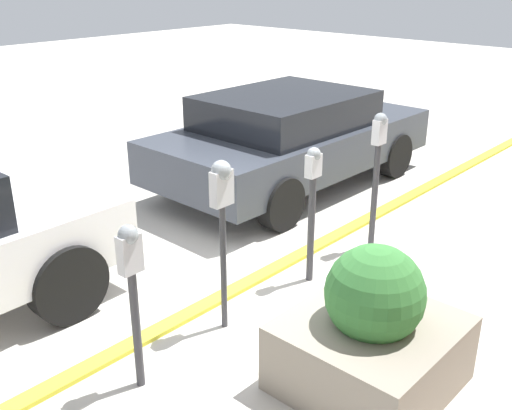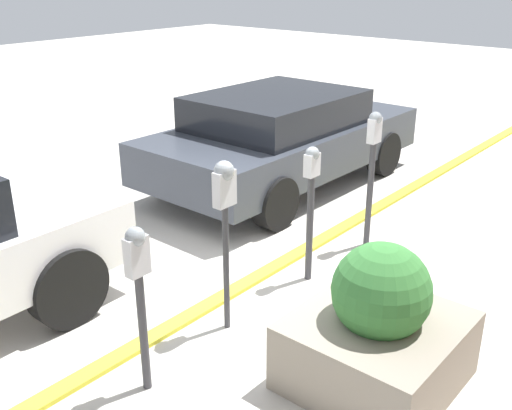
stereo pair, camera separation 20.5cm
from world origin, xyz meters
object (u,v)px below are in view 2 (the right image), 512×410
object	(u,v)px
parking_meter_second	(225,203)
planter_box	(378,331)
parked_car_middle	(282,136)
parking_meter_nearest	(139,280)
parking_meter_fourth	(372,158)
parking_meter_middle	(311,194)

from	to	relation	value
parking_meter_second	planter_box	xyz separation A→B (m)	(0.19, -1.35, -0.73)
parking_meter_second	parked_car_middle	size ratio (longest dim) A/B	0.36
parking_meter_nearest	planter_box	xyz separation A→B (m)	(1.17, -1.26, -0.48)
parking_meter_nearest	planter_box	bearing A→B (deg)	-47.15
parking_meter_fourth	parking_meter_second	bearing A→B (deg)	177.92
parking_meter_second	parking_meter_middle	size ratio (longest dim) A/B	1.10
parking_meter_second	planter_box	world-z (taller)	parking_meter_second
parking_meter_middle	parking_meter_second	bearing A→B (deg)	178.32
parking_meter_fourth	parked_car_middle	world-z (taller)	parking_meter_fourth
parking_meter_nearest	parking_meter_second	size ratio (longest dim) A/B	0.86
parking_meter_middle	parking_meter_fourth	xyz separation A→B (m)	(1.07, -0.05, 0.12)
parking_meter_second	parking_meter_middle	bearing A→B (deg)	-1.68
parking_meter_second	parking_meter_fourth	distance (m)	2.24
parking_meter_fourth	planter_box	size ratio (longest dim) A/B	1.26
parking_meter_nearest	planter_box	distance (m)	1.78
planter_box	parked_car_middle	world-z (taller)	parked_car_middle
planter_box	parked_car_middle	size ratio (longest dim) A/B	0.29
parking_meter_fourth	planter_box	world-z (taller)	parking_meter_fourth
parking_meter_middle	parked_car_middle	distance (m)	2.79
parked_car_middle	planter_box	bearing A→B (deg)	-132.49
parking_meter_nearest	parking_meter_fourth	distance (m)	3.22
parking_meter_second	parking_meter_middle	xyz separation A→B (m)	(1.17, -0.03, -0.26)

